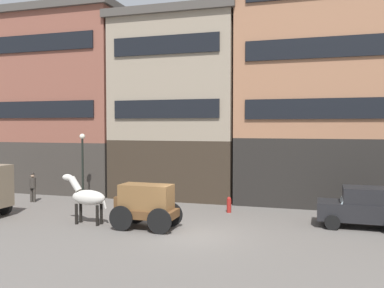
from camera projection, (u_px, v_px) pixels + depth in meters
The scene contains 10 objects.
ground_plane at pixel (193, 235), 17.09m from camera, with size 120.00×120.00×0.00m, color #605B56.
building_far_left at pixel (69, 101), 29.54m from camera, with size 9.39×6.28×12.68m.
building_center_left at pixel (181, 106), 27.10m from camera, with size 8.39×6.28×11.77m.
building_center_right at pixel (314, 57), 24.53m from camera, with size 9.28×6.28×17.32m.
cargo_wagon at pixel (145, 203), 18.12m from camera, with size 2.92×1.54×1.98m.
draft_horse at pixel (87, 197), 18.97m from camera, with size 2.34×0.62×2.30m.
sedan_dark at pixel (361, 207), 18.31m from camera, with size 3.73×1.92×1.83m.
pedestrian_officer at pixel (33, 186), 24.47m from camera, with size 0.48×0.48×1.79m.
streetlamp_curbside at pixel (83, 158), 24.13m from camera, with size 0.32×0.32×4.12m.
fire_hydrant_curbside at pixel (229, 204), 21.55m from camera, with size 0.24×0.24×0.83m.
Camera 1 is at (4.84, -16.20, 4.56)m, focal length 38.18 mm.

